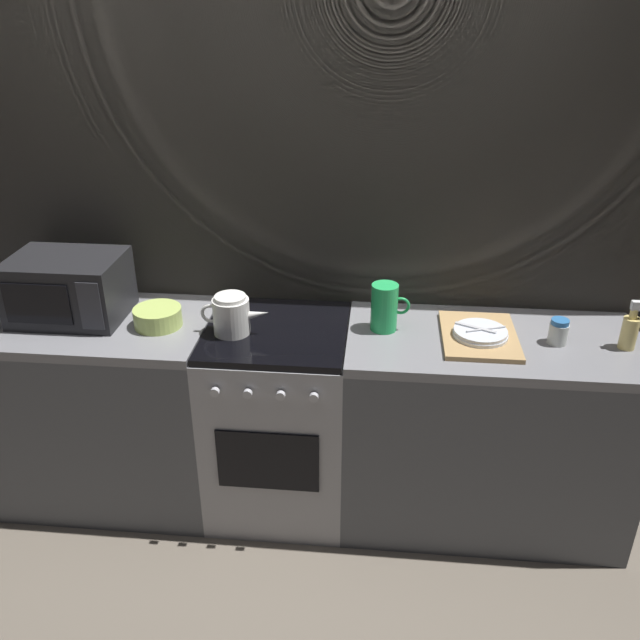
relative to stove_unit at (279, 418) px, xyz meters
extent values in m
plane|color=#6B6054|center=(0.00, 0.00, -0.45)|extent=(8.00, 8.00, 0.00)
cube|color=#A39989|center=(0.00, 0.33, 0.75)|extent=(3.60, 0.05, 2.40)
cube|color=beige|center=(0.00, 0.30, 0.75)|extent=(3.58, 0.01, 2.39)
cube|color=#515459|center=(-0.90, 0.00, -0.02)|extent=(1.20, 0.60, 0.86)
cube|color=gray|center=(-0.90, 0.00, 0.43)|extent=(1.20, 0.60, 0.04)
cube|color=#9E9EA3|center=(0.00, 0.00, -0.01)|extent=(0.60, 0.60, 0.87)
cube|color=black|center=(0.00, 0.00, 0.44)|extent=(0.59, 0.59, 0.03)
cube|color=black|center=(0.00, -0.30, 0.00)|extent=(0.42, 0.01, 0.28)
cylinder|color=#B7B7BC|center=(-0.19, -0.32, 0.33)|extent=(0.04, 0.02, 0.04)
cylinder|color=#B7B7BC|center=(-0.06, -0.32, 0.33)|extent=(0.04, 0.02, 0.04)
cylinder|color=#B7B7BC|center=(0.06, -0.32, 0.33)|extent=(0.04, 0.02, 0.04)
cylinder|color=#B7B7BC|center=(0.19, -0.32, 0.33)|extent=(0.04, 0.02, 0.04)
cube|color=#515459|center=(0.90, 0.00, -0.02)|extent=(1.20, 0.60, 0.86)
cube|color=gray|center=(0.90, 0.00, 0.43)|extent=(1.20, 0.60, 0.04)
cube|color=black|center=(-0.89, 0.04, 0.59)|extent=(0.46, 0.34, 0.27)
cube|color=black|center=(-0.94, -0.14, 0.59)|extent=(0.28, 0.01, 0.17)
cube|color=#333338|center=(-0.72, -0.14, 0.59)|extent=(0.09, 0.01, 0.21)
cylinder|color=white|center=(-0.17, -0.05, 0.53)|extent=(0.15, 0.15, 0.15)
cylinder|color=white|center=(-0.17, -0.05, 0.61)|extent=(0.13, 0.13, 0.02)
cone|color=white|center=(-0.06, -0.05, 0.54)|extent=(0.10, 0.04, 0.05)
torus|color=white|center=(-0.26, -0.05, 0.53)|extent=(0.08, 0.01, 0.08)
cylinder|color=#B7D166|center=(-0.50, -0.02, 0.49)|extent=(0.20, 0.20, 0.08)
cylinder|color=green|center=(0.44, 0.04, 0.55)|extent=(0.11, 0.11, 0.20)
torus|color=green|center=(0.51, 0.04, 0.56)|extent=(0.08, 0.01, 0.08)
cube|color=tan|center=(0.83, 0.00, 0.46)|extent=(0.30, 0.40, 0.02)
cylinder|color=silver|center=(0.83, -0.02, 0.48)|extent=(0.22, 0.22, 0.01)
cylinder|color=silver|center=(0.83, -0.02, 0.49)|extent=(0.21, 0.21, 0.01)
cylinder|color=silver|center=(0.85, -0.02, 0.50)|extent=(0.16, 0.07, 0.01)
cube|color=silver|center=(0.81, -0.01, 0.50)|extent=(0.16, 0.09, 0.00)
cylinder|color=silver|center=(1.14, -0.01, 0.49)|extent=(0.08, 0.08, 0.08)
cylinder|color=#2D6BAD|center=(1.14, -0.01, 0.55)|extent=(0.07, 0.07, 0.02)
cylinder|color=#E5CC72|center=(1.40, -0.02, 0.52)|extent=(0.06, 0.06, 0.13)
cylinder|color=#E5CC72|center=(1.40, -0.02, 0.60)|extent=(0.03, 0.03, 0.04)
cube|color=white|center=(1.41, -0.02, 0.64)|extent=(0.06, 0.02, 0.04)
camera|label=1|loc=(0.42, -2.42, 1.73)|focal=37.23mm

